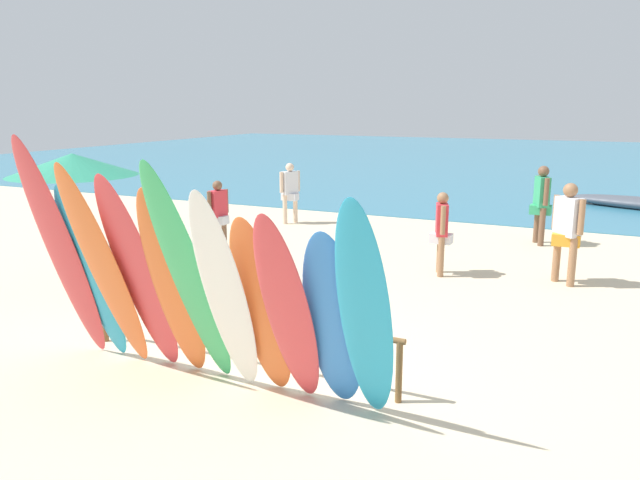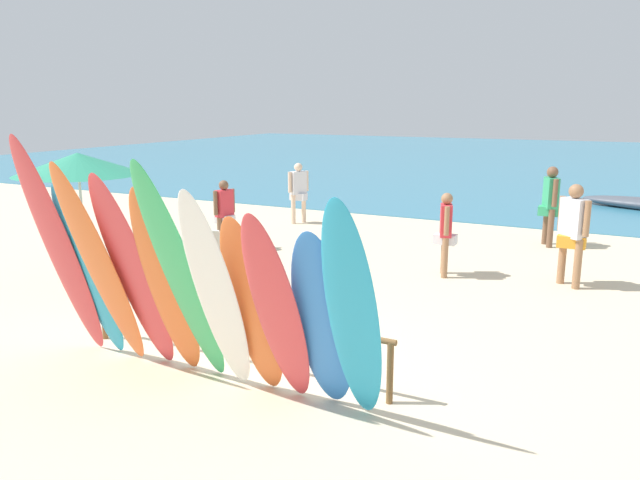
{
  "view_description": "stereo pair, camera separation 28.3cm",
  "coord_description": "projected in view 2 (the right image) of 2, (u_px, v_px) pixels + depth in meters",
  "views": [
    {
      "loc": [
        3.73,
        -5.67,
        3.05
      ],
      "look_at": [
        0.0,
        2.37,
        1.07
      ],
      "focal_mm": 34.33,
      "sensor_mm": 36.0,
      "label": 1
    },
    {
      "loc": [
        3.99,
        -5.55,
        3.05
      ],
      "look_at": [
        0.0,
        2.37,
        1.07
      ],
      "focal_mm": 34.33,
      "sensor_mm": 36.0,
      "label": 2
    }
  ],
  "objects": [
    {
      "name": "surfboard_green_5",
      "position": [
        182.0,
        278.0,
        6.33
      ],
      "size": [
        0.58,
        1.19,
        2.57
      ],
      "primitive_type": "ellipsoid",
      "rotation": [
        0.41,
        0.0,
        -0.08
      ],
      "color": "#38B266",
      "rests_on": "ground"
    },
    {
      "name": "beach_umbrella",
      "position": [
        78.0,
        164.0,
        10.1
      ],
      "size": [
        2.08,
        2.08,
        2.26
      ],
      "color": "silver",
      "rests_on": "ground"
    },
    {
      "name": "beachgoer_photographing",
      "position": [
        550.0,
        201.0,
        13.22
      ],
      "size": [
        0.45,
        0.61,
        1.74
      ],
      "rotation": [
        0.0,
        0.0,
        1.97
      ],
      "color": "brown",
      "rests_on": "ground"
    },
    {
      "name": "beachgoer_near_rack",
      "position": [
        573.0,
        228.0,
        10.26
      ],
      "size": [
        0.53,
        0.47,
        1.75
      ],
      "rotation": [
        0.0,
        0.0,
        2.43
      ],
      "color": "#9E704C",
      "rests_on": "ground"
    },
    {
      "name": "surfboard_teal_1",
      "position": [
        90.0,
        273.0,
        7.18
      ],
      "size": [
        0.59,
        0.84,
        2.22
      ],
      "primitive_type": "ellipsoid",
      "rotation": [
        0.31,
        0.0,
        -0.1
      ],
      "color": "#289EC6",
      "rests_on": "ground"
    },
    {
      "name": "beachgoer_strolling",
      "position": [
        225.0,
        210.0,
        12.89
      ],
      "size": [
        0.39,
        0.55,
        1.49
      ],
      "rotation": [
        0.0,
        0.0,
        1.34
      ],
      "color": "brown",
      "rests_on": "ground"
    },
    {
      "name": "surfboard_orange_4",
      "position": [
        167.0,
        285.0,
        6.59
      ],
      "size": [
        0.59,
        0.98,
        2.28
      ],
      "primitive_type": "ellipsoid",
      "rotation": [
        0.37,
        0.0,
        0.09
      ],
      "color": "orange",
      "rests_on": "ground"
    },
    {
      "name": "beach_chair_red",
      "position": [
        124.0,
        268.0,
        10.0
      ],
      "size": [
        0.67,
        0.82,
        0.8
      ],
      "rotation": [
        0.0,
        0.0,
        0.26
      ],
      "color": "#B7B7BC",
      "rests_on": "ground"
    },
    {
      "name": "surfboard_blue_9",
      "position": [
        323.0,
        323.0,
        5.89
      ],
      "size": [
        0.63,
        0.82,
        1.97
      ],
      "primitive_type": "ellipsoid",
      "rotation": [
        0.35,
        0.0,
        0.08
      ],
      "color": "#337AD1",
      "rests_on": "ground"
    },
    {
      "name": "beach_chair_blue",
      "position": [
        207.0,
        251.0,
        11.11
      ],
      "size": [
        0.53,
        0.69,
        0.83
      ],
      "rotation": [
        0.0,
        0.0,
        0.05
      ],
      "color": "#B7B7BC",
      "rests_on": "ground"
    },
    {
      "name": "surfboard_teal_10",
      "position": [
        353.0,
        315.0,
        5.59
      ],
      "size": [
        0.52,
        0.9,
        2.32
      ],
      "primitive_type": "ellipsoid",
      "rotation": [
        0.35,
        0.0,
        0.02
      ],
      "color": "#289EC6",
      "rests_on": "ground"
    },
    {
      "name": "surfboard_white_6",
      "position": [
        217.0,
        296.0,
        6.16
      ],
      "size": [
        0.54,
        1.07,
        2.32
      ],
      "primitive_type": "ellipsoid",
      "rotation": [
        0.4,
        0.0,
        0.08
      ],
      "color": "white",
      "rests_on": "ground"
    },
    {
      "name": "ocean_water",
      "position": [
        547.0,
        160.0,
        33.57
      ],
      "size": [
        60.0,
        40.0,
        0.02
      ],
      "primitive_type": "cube",
      "color": "teal",
      "rests_on": "ground"
    },
    {
      "name": "surfboard_rack",
      "position": [
        229.0,
        321.0,
        7.13
      ],
      "size": [
        4.12,
        0.07,
        0.71
      ],
      "color": "brown",
      "rests_on": "ground"
    },
    {
      "name": "surfboard_red_3",
      "position": [
        134.0,
        275.0,
        6.76
      ],
      "size": [
        0.62,
        1.0,
        2.39
      ],
      "primitive_type": "ellipsoid",
      "rotation": [
        0.37,
        0.0,
        -0.05
      ],
      "color": "#D13D42",
      "rests_on": "ground"
    },
    {
      "name": "ground",
      "position": [
        484.0,
        202.0,
        19.46
      ],
      "size": [
        60.0,
        60.0,
        0.0
      ],
      "primitive_type": "plane",
      "color": "beige"
    },
    {
      "name": "surfboard_orange_7",
      "position": [
        253.0,
        308.0,
        6.22
      ],
      "size": [
        0.59,
        0.76,
        2.03
      ],
      "primitive_type": "ellipsoid",
      "rotation": [
        0.33,
        0.0,
        -0.04
      ],
      "color": "orange",
      "rests_on": "ground"
    },
    {
      "name": "surfboard_red_0",
      "position": [
        60.0,
        251.0,
        7.12
      ],
      "size": [
        0.51,
        1.01,
        2.75
      ],
      "primitive_type": "ellipsoid",
      "rotation": [
        0.33,
        0.0,
        -0.02
      ],
      "color": "#D13D42",
      "rests_on": "ground"
    },
    {
      "name": "surfboard_red_8",
      "position": [
        278.0,
        313.0,
        5.92
      ],
      "size": [
        0.51,
        0.99,
        2.14
      ],
      "primitive_type": "ellipsoid",
      "rotation": [
        0.41,
        0.0,
        -0.01
      ],
      "color": "#D13D42",
      "rests_on": "ground"
    },
    {
      "name": "beachgoer_midbeach",
      "position": [
        446.0,
        228.0,
        10.93
      ],
      "size": [
        0.39,
        0.55,
        1.51
      ],
      "rotation": [
        0.0,
        0.0,
        1.88
      ],
      "color": "#9E704C",
      "rests_on": "ground"
    },
    {
      "name": "surfboard_orange_2",
      "position": [
        101.0,
        268.0,
        6.84
      ],
      "size": [
        0.59,
        1.08,
        2.5
      ],
      "primitive_type": "ellipsoid",
      "rotation": [
        0.38,
        0.0,
        -0.08
      ],
      "color": "orange",
      "rests_on": "ground"
    },
    {
      "name": "beachgoer_by_water",
      "position": [
        298.0,
        189.0,
        15.79
      ],
      "size": [
        0.41,
        0.52,
        1.57
      ],
      "rotation": [
        0.0,
        0.0,
        1.02
      ],
      "color": "beige",
      "rests_on": "ground"
    }
  ]
}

